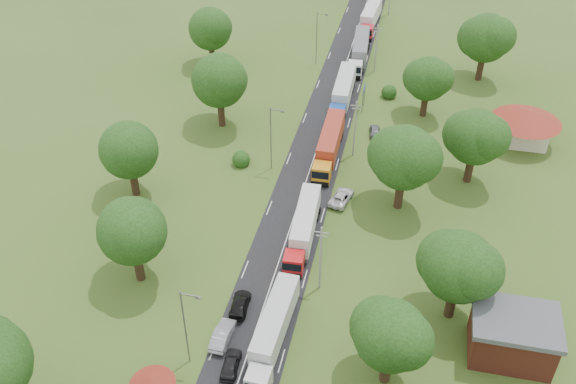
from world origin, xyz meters
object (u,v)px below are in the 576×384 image
(info_sign, at_px, (364,93))
(car_lane_mid, at_px, (223,335))
(car_lane_front, at_px, (231,364))
(truck_0, at_px, (273,330))

(info_sign, distance_m, car_lane_mid, 52.35)
(info_sign, relative_size, car_lane_front, 1.00)
(truck_0, relative_size, car_lane_mid, 2.97)
(car_lane_front, height_order, car_lane_mid, car_lane_mid)
(info_sign, bearing_deg, car_lane_front, -96.56)
(info_sign, bearing_deg, truck_0, -93.31)
(truck_0, height_order, car_lane_front, truck_0)
(info_sign, relative_size, truck_0, 0.30)
(car_lane_mid, bearing_deg, truck_0, -170.81)
(truck_0, bearing_deg, car_lane_mid, -172.41)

